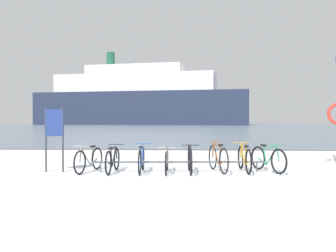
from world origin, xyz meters
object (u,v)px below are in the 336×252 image
at_px(bicycle_3, 167,161).
at_px(bicycle_5, 218,158).
at_px(bicycle_2, 141,160).
at_px(bicycle_1, 113,160).
at_px(ferry_ship, 139,100).
at_px(bicycle_4, 190,160).
at_px(bicycle_0, 89,159).
at_px(info_sign, 54,129).
at_px(bicycle_6, 244,159).
at_px(bicycle_7, 268,159).

bearing_deg(bicycle_3, bicycle_5, 10.62).
xyz_separation_m(bicycle_2, bicycle_3, (0.70, 0.00, -0.02)).
height_order(bicycle_1, bicycle_3, bicycle_1).
bearing_deg(ferry_ship, bicycle_4, -81.97).
relative_size(bicycle_2, bicycle_3, 1.03).
height_order(bicycle_4, bicycle_5, bicycle_5).
relative_size(bicycle_0, info_sign, 0.92).
xyz_separation_m(bicycle_1, bicycle_2, (0.79, -0.00, 0.01)).
height_order(info_sign, ferry_ship, ferry_ship).
height_order(bicycle_2, bicycle_5, bicycle_5).
bearing_deg(bicycle_5, bicycle_1, -174.79).
bearing_deg(ferry_ship, bicycle_1, -83.46).
relative_size(bicycle_0, bicycle_2, 1.01).
bearing_deg(info_sign, bicycle_4, 0.49).
relative_size(bicycle_3, bicycle_6, 0.92).
height_order(bicycle_4, info_sign, info_sign).
height_order(bicycle_5, bicycle_6, bicycle_5).
distance_m(bicycle_4, bicycle_7, 2.20).
height_order(bicycle_0, bicycle_3, bicycle_0).
distance_m(bicycle_0, bicycle_1, 0.69).
xyz_separation_m(bicycle_3, ferry_ship, (-10.76, 80.82, 5.84)).
xyz_separation_m(bicycle_3, bicycle_5, (1.42, 0.27, 0.04)).
bearing_deg(bicycle_7, bicycle_5, -177.87).
relative_size(bicycle_5, bicycle_7, 1.09).
distance_m(bicycle_3, bicycle_6, 2.18).
xyz_separation_m(bicycle_7, ferry_ship, (-13.58, 80.50, 5.82)).
distance_m(bicycle_4, ferry_ship, 81.78).
xyz_separation_m(bicycle_0, bicycle_6, (4.34, 0.23, 0.02)).
relative_size(bicycle_6, bicycle_7, 1.13).
bearing_deg(info_sign, bicycle_2, -0.32).
xyz_separation_m(bicycle_1, bicycle_6, (3.65, 0.30, 0.02)).
xyz_separation_m(bicycle_6, info_sign, (-5.29, -0.29, 0.84)).
distance_m(bicycle_4, bicycle_5, 0.82).
bearing_deg(bicycle_6, bicycle_2, -173.89).
bearing_deg(bicycle_5, info_sign, -176.79).
height_order(bicycle_7, info_sign, info_sign).
xyz_separation_m(bicycle_1, bicycle_5, (2.91, 0.27, 0.04)).
distance_m(bicycle_1, bicycle_3, 1.49).
relative_size(bicycle_2, bicycle_5, 0.99).
bearing_deg(bicycle_0, bicycle_6, 3.05).
height_order(bicycle_1, bicycle_5, bicycle_5).
bearing_deg(bicycle_4, info_sign, -179.51).
height_order(bicycle_5, info_sign, info_sign).
relative_size(bicycle_0, ferry_ship, 0.03).
xyz_separation_m(bicycle_4, info_sign, (-3.76, -0.03, 0.84)).
xyz_separation_m(bicycle_7, info_sign, (-5.95, -0.31, 0.85)).
xyz_separation_m(bicycle_6, bicycle_7, (0.66, 0.02, -0.00)).
height_order(bicycle_1, bicycle_4, bicycle_4).
bearing_deg(ferry_ship, bicycle_5, -81.40).
height_order(bicycle_4, bicycle_7, bicycle_4).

